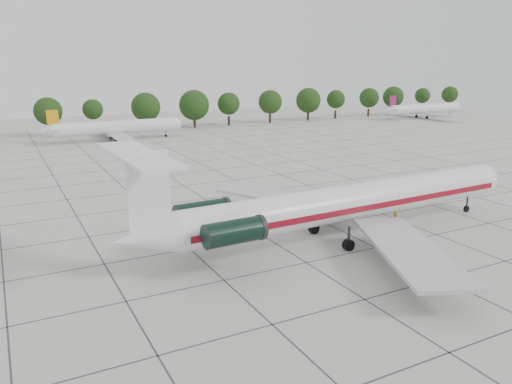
% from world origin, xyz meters
% --- Properties ---
extents(ground, '(260.00, 260.00, 0.00)m').
position_xyz_m(ground, '(0.00, 0.00, 0.00)').
color(ground, '#BABAB2').
rests_on(ground, ground).
extents(apron_joints, '(170.00, 170.00, 0.02)m').
position_xyz_m(apron_joints, '(0.00, 15.00, 0.01)').
color(apron_joints, '#383838').
rests_on(apron_joints, ground).
extents(main_airliner, '(45.65, 35.85, 10.70)m').
position_xyz_m(main_airliner, '(5.78, -4.48, 3.78)').
color(main_airliner, silver).
rests_on(main_airliner, ground).
extents(ground_crew, '(0.70, 0.53, 1.74)m').
position_xyz_m(ground_crew, '(15.90, -1.97, 0.87)').
color(ground_crew, '#CD900C').
rests_on(ground_crew, ground).
extents(bg_airliner_c, '(28.24, 27.20, 7.40)m').
position_xyz_m(bg_airliner_c, '(1.13, 71.69, 2.91)').
color(bg_airliner_c, silver).
rests_on(bg_airliner_c, ground).
extents(bg_airliner_e, '(28.24, 27.20, 7.40)m').
position_xyz_m(bg_airliner_e, '(97.28, 73.19, 2.91)').
color(bg_airliner_e, silver).
rests_on(bg_airliner_e, ground).
extents(tree_line, '(249.86, 8.44, 10.22)m').
position_xyz_m(tree_line, '(-11.68, 85.00, 5.98)').
color(tree_line, '#332114').
rests_on(tree_line, ground).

